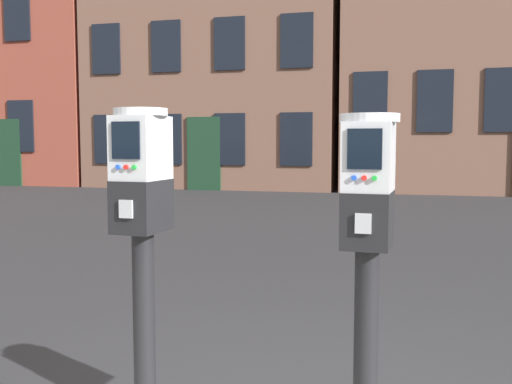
# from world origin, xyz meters

# --- Properties ---
(parking_meter_near_kerb) EXTENTS (0.23, 0.26, 1.40)m
(parking_meter_near_kerb) POSITION_xyz_m (-0.69, -0.15, 1.10)
(parking_meter_near_kerb) COLOR black
(parking_meter_near_kerb) RESTS_ON sidewalk_slab
(parking_meter_twin_adjacent) EXTENTS (0.23, 0.26, 1.37)m
(parking_meter_twin_adjacent) POSITION_xyz_m (0.21, -0.15, 1.08)
(parking_meter_twin_adjacent) COLOR black
(parking_meter_twin_adjacent) RESTS_ON sidewalk_slab
(townhouse_brownstone) EXTENTS (7.64, 5.54, 10.65)m
(townhouse_brownstone) POSITION_xyz_m (-5.59, 16.38, 5.33)
(townhouse_brownstone) COLOR brown
(townhouse_brownstone) RESTS_ON ground_plane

